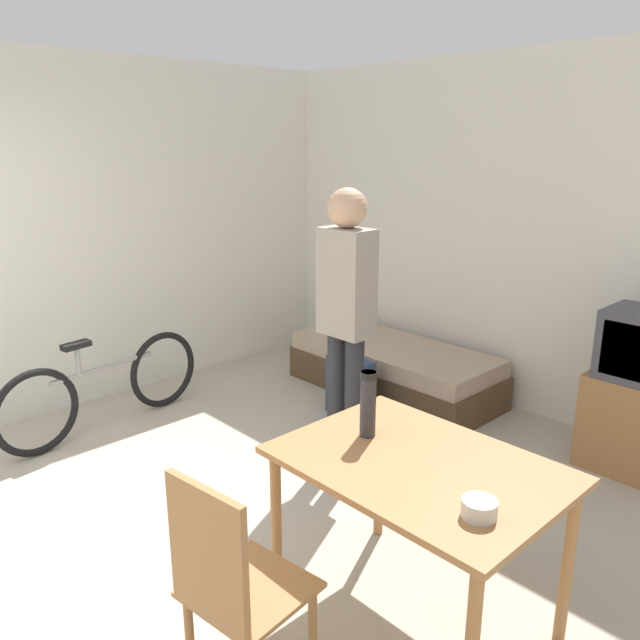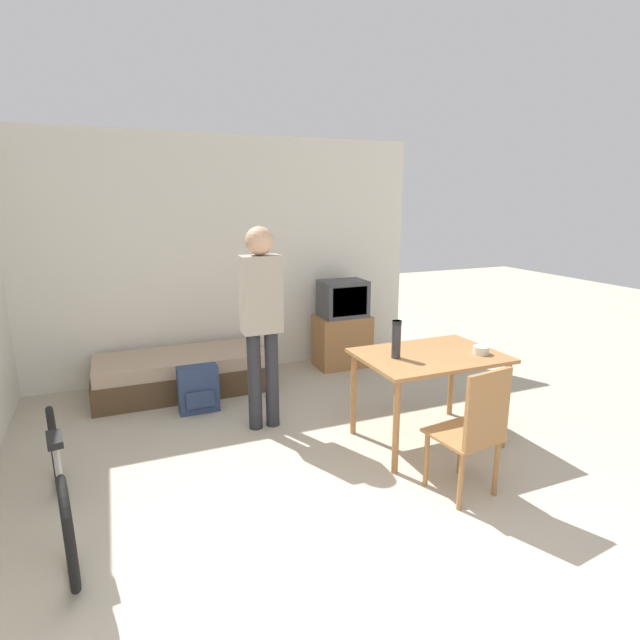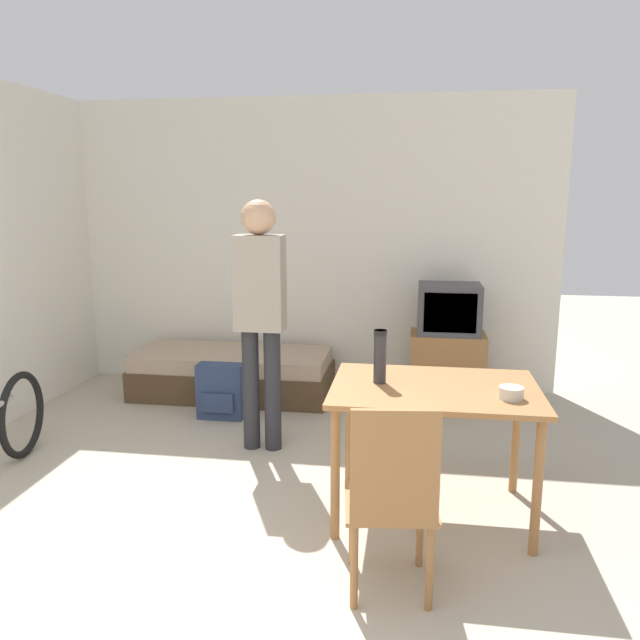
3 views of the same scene
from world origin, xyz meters
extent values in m
plane|color=#B2A893|center=(0.00, 0.00, 0.00)|extent=(20.00, 20.00, 0.00)
cube|color=silver|center=(0.00, 3.95, 1.35)|extent=(5.02, 0.06, 2.70)
cube|color=#4C3823|center=(-0.42, 3.46, 0.14)|extent=(1.79, 0.77, 0.27)
cube|color=tan|center=(-0.42, 3.46, 0.34)|extent=(1.74, 0.75, 0.14)
cube|color=#9E6B3D|center=(1.51, 3.56, 0.31)|extent=(0.65, 0.41, 0.63)
cube|color=#424247|center=(1.51, 3.56, 0.84)|extent=(0.54, 0.40, 0.44)
cube|color=black|center=(1.51, 3.36, 0.84)|extent=(0.44, 0.01, 0.34)
cube|color=#9E6B3D|center=(1.33, 1.51, 0.76)|extent=(1.15, 0.82, 0.03)
cylinder|color=#9E6B3D|center=(0.82, 1.16, 0.37)|extent=(0.05, 0.05, 0.74)
cylinder|color=#9E6B3D|center=(1.85, 1.16, 0.37)|extent=(0.05, 0.05, 0.74)
cylinder|color=#9E6B3D|center=(0.82, 1.86, 0.37)|extent=(0.05, 0.05, 0.74)
cylinder|color=#9E6B3D|center=(1.85, 1.86, 0.37)|extent=(0.05, 0.05, 0.74)
cube|color=#9E6B3D|center=(1.12, 0.78, 0.42)|extent=(0.46, 0.46, 0.02)
cube|color=#9E6B3D|center=(1.14, 0.59, 0.69)|extent=(0.38, 0.08, 0.51)
cylinder|color=#9E6B3D|center=(1.27, 0.97, 0.21)|extent=(0.04, 0.04, 0.41)
cylinder|color=#9E6B3D|center=(0.93, 0.93, 0.21)|extent=(0.04, 0.04, 0.41)
cylinder|color=#9E6B3D|center=(1.31, 0.64, 0.21)|extent=(0.04, 0.04, 0.41)
cylinder|color=#9E6B3D|center=(0.97, 0.60, 0.21)|extent=(0.04, 0.04, 0.41)
torus|color=black|center=(-1.50, 1.90, 0.30)|extent=(0.14, 0.61, 0.61)
torus|color=black|center=(-1.35, 0.87, 0.30)|extent=(0.14, 0.61, 0.61)
cylinder|color=gray|center=(-1.43, 1.39, 0.47)|extent=(0.15, 0.81, 0.04)
cylinder|color=gray|center=(-1.40, 1.20, 0.57)|extent=(0.04, 0.04, 0.20)
cube|color=black|center=(-1.40, 1.20, 0.69)|extent=(0.11, 0.21, 0.04)
cylinder|color=#28282D|center=(0.06, 2.30, 0.44)|extent=(0.12, 0.12, 0.89)
cylinder|color=#28282D|center=(0.22, 2.30, 0.44)|extent=(0.12, 0.12, 0.89)
cube|color=#9E9384|center=(0.14, 2.30, 1.22)|extent=(0.34, 0.20, 0.66)
sphere|color=tan|center=(0.14, 2.30, 1.67)|extent=(0.24, 0.24, 0.24)
cylinder|color=#2D2D33|center=(1.02, 1.53, 0.92)|extent=(0.07, 0.07, 0.31)
cylinder|color=black|center=(1.02, 1.53, 1.06)|extent=(0.08, 0.08, 0.03)
cylinder|color=beige|center=(1.72, 1.35, 0.80)|extent=(0.13, 0.13, 0.06)
cube|color=navy|center=(-0.35, 2.86, 0.23)|extent=(0.38, 0.17, 0.46)
cube|color=navy|center=(-0.35, 2.76, 0.16)|extent=(0.26, 0.03, 0.16)
camera|label=1|loc=(2.74, -0.38, 2.05)|focal=35.00mm
camera|label=2|loc=(-1.01, -1.75, 2.01)|focal=28.00mm
camera|label=3|loc=(1.20, -1.89, 1.82)|focal=35.00mm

